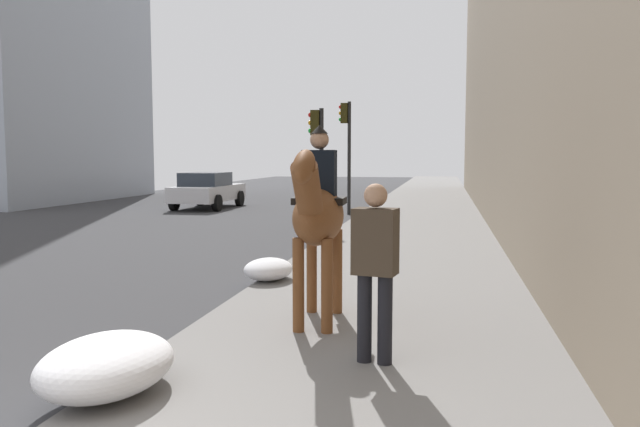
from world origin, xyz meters
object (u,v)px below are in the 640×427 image
traffic_light_near_curb (318,148)px  traffic_light_far_curb (347,139)px  car_near_lane (208,190)px  pedestrian_greeting (375,261)px  mounted_horse_near (318,214)px

traffic_light_near_curb → traffic_light_far_curb: (4.79, -0.07, 0.37)m
traffic_light_far_curb → car_near_lane: bearing=74.8°
pedestrian_greeting → traffic_light_near_curb: traffic_light_near_curb is taller
mounted_horse_near → traffic_light_far_curb: traffic_light_far_curb is taller
mounted_horse_near → car_near_lane: bearing=-157.2°
mounted_horse_near → car_near_lane: 18.39m
car_near_lane → traffic_light_far_curb: bearing=-104.8°
mounted_horse_near → traffic_light_far_curb: size_ratio=0.58×
mounted_horse_near → pedestrian_greeting: mounted_horse_near is taller
pedestrian_greeting → traffic_light_near_curb: (11.50, 2.86, 1.21)m
car_near_lane → traffic_light_near_curb: size_ratio=1.24×
pedestrian_greeting → traffic_light_far_curb: bearing=19.6°
pedestrian_greeting → car_near_lane: 19.87m
car_near_lane → traffic_light_far_curb: (-1.59, -5.87, 1.93)m
mounted_horse_near → pedestrian_greeting: (-1.27, -0.80, -0.32)m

